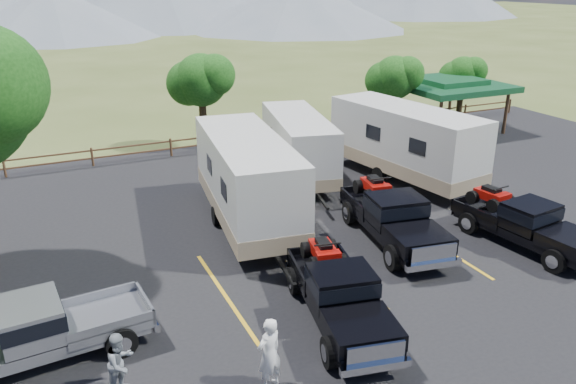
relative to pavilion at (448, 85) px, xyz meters
name	(u,v)px	position (x,y,z in m)	size (l,w,h in m)	color
ground	(472,317)	(-13.00, -17.00, -2.79)	(320.00, 320.00, 0.00)	#435022
asphalt_lot	(408,269)	(-13.00, -14.00, -2.77)	(44.00, 34.00, 0.04)	black
stall_lines	(391,256)	(-13.00, -13.00, -2.74)	(12.12, 5.50, 0.01)	gold
tree_ne_a	(394,78)	(-4.03, 0.01, 0.69)	(3.11, 2.92, 4.76)	black
tree_ne_b	(462,74)	(1.98, 1.01, 0.34)	(2.77, 2.59, 4.27)	black
tree_north	(200,80)	(-15.03, 2.02, 1.05)	(3.46, 3.24, 5.25)	black
rail_fence	(274,133)	(-11.00, 1.50, -2.18)	(36.12, 0.12, 1.00)	brown
pavilion	(448,85)	(0.00, 0.00, 0.00)	(6.20, 6.20, 3.22)	brown
rig_left	(339,292)	(-16.55, -15.54, -1.87)	(2.81, 5.73, 1.83)	black
rig_center	(392,216)	(-12.30, -11.96, -1.79)	(2.85, 6.20, 1.99)	black
rig_right	(523,222)	(-8.30, -14.20, -1.87)	(2.44, 5.65, 1.83)	black
trailer_left	(247,180)	(-16.47, -8.45, -0.95)	(3.59, 9.92, 3.43)	silver
trailer_center	(298,146)	(-12.37, -4.44, -1.19)	(3.69, 8.59, 2.98)	silver
trailer_right	(405,143)	(-8.03, -6.74, -0.96)	(3.69, 9.90, 3.42)	silver
pickup_silver	(40,330)	(-24.08, -13.96, -1.89)	(5.64, 2.29, 1.65)	gray
person_a	(269,353)	(-19.36, -17.26, -1.83)	(0.67, 0.44, 1.83)	white
person_b	(121,363)	(-22.48, -15.98, -1.97)	(0.75, 0.59, 1.55)	gray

